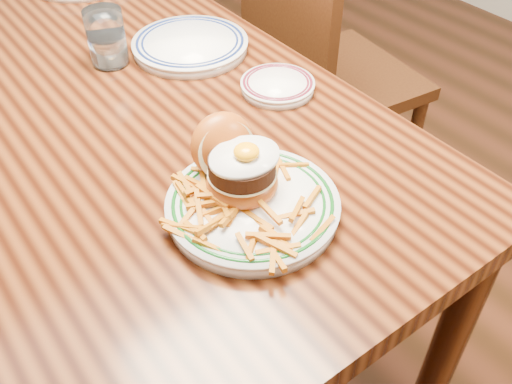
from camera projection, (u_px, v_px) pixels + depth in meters
floor at (149, 300)px, 1.73m from camera, size 6.00×6.00×0.00m
table at (112, 120)px, 1.28m from camera, size 0.85×1.60×0.75m
chair_right at (319, 70)px, 1.73m from camera, size 0.50×0.50×0.96m
main_plate at (248, 190)px, 0.92m from camera, size 0.28×0.30×0.14m
side_plate at (278, 85)px, 1.20m from camera, size 0.16×0.16×0.02m
rear_plate at (190, 44)px, 1.32m from camera, size 0.27×0.27×0.03m
water_glass at (107, 41)px, 1.26m from camera, size 0.08×0.08×0.13m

